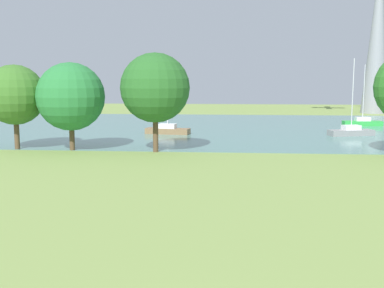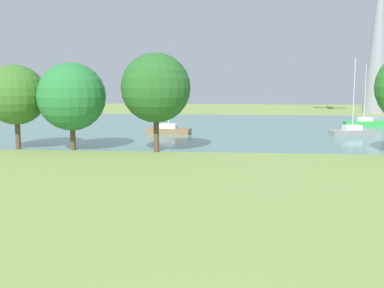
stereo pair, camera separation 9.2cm
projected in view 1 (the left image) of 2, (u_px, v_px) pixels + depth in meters
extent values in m
plane|color=#7F994C|center=(221.00, 172.00, 31.18)|extent=(160.00, 160.00, 0.00)
cube|color=slate|center=(227.00, 127.00, 58.81)|extent=(140.00, 40.00, 0.02)
cube|color=brown|center=(168.00, 131.00, 51.97)|extent=(4.98, 2.27, 0.60)
cube|color=white|center=(168.00, 126.00, 51.89)|extent=(1.96, 1.38, 0.50)
cylinder|color=silver|center=(167.00, 100.00, 51.49)|extent=(0.10, 0.10, 6.26)
cube|color=green|center=(362.00, 123.00, 60.68)|extent=(4.87, 1.76, 0.60)
cube|color=white|center=(362.00, 119.00, 60.60)|extent=(1.86, 1.20, 0.50)
cylinder|color=silver|center=(364.00, 93.00, 60.14)|extent=(0.10, 0.10, 7.11)
cube|color=gray|center=(351.00, 133.00, 50.45)|extent=(5.03, 2.75, 0.60)
cube|color=white|center=(351.00, 127.00, 50.38)|extent=(2.03, 1.55, 0.50)
cylinder|color=silver|center=(353.00, 94.00, 49.89)|extent=(0.10, 0.10, 7.49)
cylinder|color=brown|center=(17.00, 133.00, 40.80)|extent=(0.44, 0.44, 2.88)
sphere|color=#3C6F28|center=(15.00, 95.00, 40.35)|extent=(5.11, 5.11, 5.11)
cylinder|color=brown|center=(72.00, 135.00, 40.17)|extent=(0.44, 0.44, 2.55)
sphere|color=#2A7939|center=(71.00, 97.00, 39.72)|extent=(5.70, 5.70, 5.70)
cylinder|color=brown|center=(156.00, 132.00, 39.26)|extent=(0.44, 0.44, 3.30)
sphere|color=#286226|center=(155.00, 88.00, 38.75)|extent=(5.70, 5.70, 5.70)
cone|color=gray|center=(378.00, 31.00, 80.29)|extent=(4.40, 4.40, 27.89)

